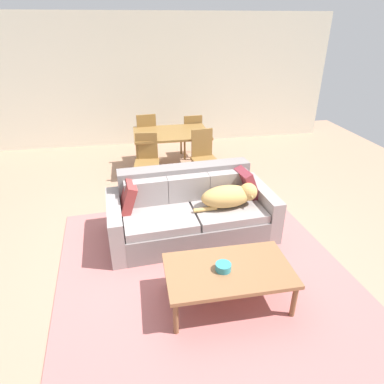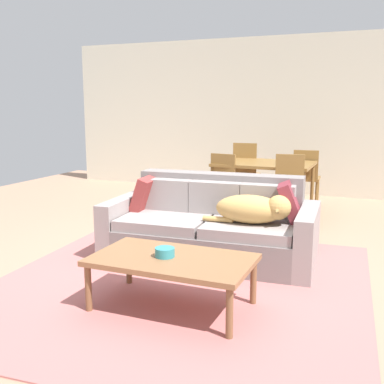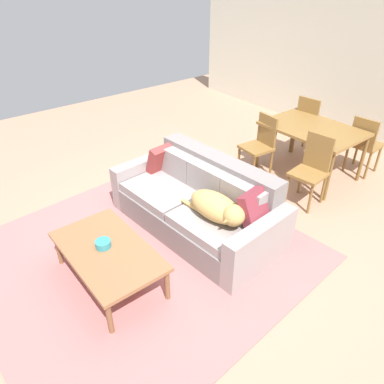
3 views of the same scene
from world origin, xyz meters
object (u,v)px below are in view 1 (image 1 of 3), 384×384
(throw_pillow_by_left_arm, at_px, (128,197))
(bowl_on_coffee_table, at_px, (223,267))
(throw_pillow_by_right_arm, at_px, (246,182))
(dining_chair_near_left, at_px, (147,158))
(dining_table, at_px, (171,136))
(dining_chair_far_left, at_px, (146,136))
(dog_on_left_cushion, at_px, (230,196))
(dining_chair_far_right, at_px, (192,134))
(coffee_table, at_px, (228,272))
(couch, at_px, (190,212))
(dining_chair_near_right, at_px, (204,155))

(throw_pillow_by_left_arm, relative_size, bowl_on_coffee_table, 2.41)
(throw_pillow_by_right_arm, distance_m, dining_chair_near_left, 1.89)
(dining_table, distance_m, dining_chair_far_left, 0.70)
(dog_on_left_cushion, height_order, dining_chair_far_right, dining_chair_far_right)
(throw_pillow_by_left_arm, distance_m, dining_chair_near_left, 1.58)
(dog_on_left_cushion, height_order, dining_chair_far_left, dining_chair_far_left)
(coffee_table, distance_m, dining_table, 3.38)
(bowl_on_coffee_table, distance_m, dining_chair_far_left, 3.94)
(bowl_on_coffee_table, distance_m, dining_chair_near_left, 2.88)
(couch, bearing_deg, dog_on_left_cushion, -21.47)
(couch, bearing_deg, dining_chair_near_right, 67.82)
(throw_pillow_by_right_arm, distance_m, dining_chair_near_right, 1.39)
(dining_table, xyz_separation_m, dining_chair_near_left, (-0.48, -0.54, -0.19))
(throw_pillow_by_left_arm, height_order, dining_chair_far_right, dining_chair_far_right)
(throw_pillow_by_left_arm, relative_size, throw_pillow_by_right_arm, 0.92)
(dining_chair_near_right, bearing_deg, throw_pillow_by_right_arm, -84.81)
(dining_table, height_order, dining_chair_far_right, dining_chair_far_right)
(bowl_on_coffee_table, bearing_deg, couch, 93.93)
(throw_pillow_by_left_arm, distance_m, coffee_table, 1.59)
(bowl_on_coffee_table, relative_size, dining_chair_far_left, 0.15)
(couch, height_order, dining_chair_far_left, dining_chair_far_left)
(coffee_table, relative_size, dining_chair_far_right, 1.36)
(dining_chair_near_right, xyz_separation_m, dining_chair_far_left, (-0.89, 1.15, 0.02))
(couch, relative_size, dining_chair_far_left, 2.20)
(throw_pillow_by_left_arm, distance_m, dining_chair_near_right, 1.93)
(throw_pillow_by_left_arm, height_order, dining_chair_far_left, dining_chair_far_left)
(throw_pillow_by_left_arm, bearing_deg, coffee_table, -54.36)
(dining_chair_near_right, relative_size, dining_chair_far_left, 0.95)
(throw_pillow_by_left_arm, distance_m, throw_pillow_by_right_arm, 1.54)
(dog_on_left_cushion, relative_size, dining_chair_near_right, 0.89)
(dining_table, xyz_separation_m, dining_chair_far_right, (0.48, 0.63, -0.18))
(dining_chair_near_right, distance_m, dining_chair_far_left, 1.46)
(dining_table, height_order, dining_chair_near_right, dining_chair_near_right)
(bowl_on_coffee_table, relative_size, dining_chair_far_right, 0.17)
(dining_chair_near_right, height_order, dining_chair_far_right, dining_chair_near_right)
(couch, bearing_deg, dining_table, 85.57)
(couch, distance_m, dining_table, 2.12)
(dining_chair_near_left, bearing_deg, couch, -66.93)
(dining_chair_far_left, xyz_separation_m, dining_chair_far_right, (0.91, 0.09, -0.03))
(dog_on_left_cushion, relative_size, dining_chair_far_left, 0.85)
(throw_pillow_by_right_arm, height_order, dining_table, throw_pillow_by_right_arm)
(throw_pillow_by_left_arm, xyz_separation_m, throw_pillow_by_right_arm, (1.54, 0.10, 0.01))
(dining_chair_far_left, bearing_deg, dining_chair_near_left, 81.29)
(bowl_on_coffee_table, height_order, dining_chair_far_right, dining_chair_far_right)
(dog_on_left_cushion, bearing_deg, dining_chair_far_left, 103.72)
(coffee_table, bearing_deg, throw_pillow_by_left_arm, 125.64)
(throw_pillow_by_left_arm, height_order, dining_table, throw_pillow_by_left_arm)
(dog_on_left_cushion, bearing_deg, dining_chair_near_left, 114.99)
(throw_pillow_by_right_arm, height_order, dining_chair_near_left, dining_chair_near_left)
(dining_chair_far_right, bearing_deg, dining_table, 48.25)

